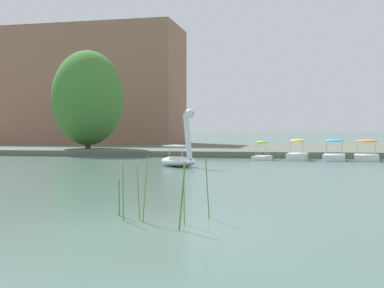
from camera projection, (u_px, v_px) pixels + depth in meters
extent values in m
plane|color=#47665B|center=(142.00, 228.00, 10.21)|extent=(619.33, 619.33, 0.00)
cube|color=#5B6051|center=(240.00, 148.00, 48.11)|extent=(132.65, 25.36, 0.46)
ellipsoid|color=white|center=(178.00, 161.00, 27.27)|extent=(2.88, 2.72, 0.58)
cylinder|color=white|center=(188.00, 136.00, 26.63)|extent=(0.68, 0.63, 2.54)
sphere|color=white|center=(190.00, 114.00, 26.47)|extent=(0.77, 0.77, 0.54)
cone|color=yellow|center=(192.00, 113.00, 26.30)|extent=(0.47, 0.46, 0.30)
cube|color=white|center=(176.00, 146.00, 27.39)|extent=(1.54, 1.53, 0.08)
cylinder|color=silver|center=(169.00, 151.00, 27.07)|extent=(0.04, 0.04, 0.59)
cylinder|color=silver|center=(182.00, 151.00, 27.73)|extent=(0.04, 0.04, 0.59)
cube|color=white|center=(262.00, 158.00, 33.20)|extent=(1.44, 1.96, 0.28)
ellipsoid|color=#8CCC38|center=(262.00, 142.00, 33.16)|extent=(1.04, 1.07, 0.20)
cylinder|color=#B7B7BF|center=(259.00, 149.00, 33.63)|extent=(0.04, 0.04, 0.95)
cylinder|color=#B7B7BF|center=(268.00, 149.00, 33.35)|extent=(0.04, 0.04, 0.95)
cylinder|color=#B7B7BF|center=(256.00, 149.00, 33.01)|extent=(0.04, 0.04, 0.95)
cylinder|color=#B7B7BF|center=(265.00, 149.00, 32.72)|extent=(0.04, 0.04, 0.95)
cube|color=white|center=(297.00, 157.00, 33.07)|extent=(1.66, 2.54, 0.47)
ellipsoid|color=yellow|center=(297.00, 140.00, 33.03)|extent=(1.26, 1.60, 0.20)
cylinder|color=#B7B7BF|center=(292.00, 146.00, 33.73)|extent=(0.04, 0.04, 0.89)
cylinder|color=#B7B7BF|center=(304.00, 147.00, 33.47)|extent=(0.04, 0.04, 0.89)
cylinder|color=#B7B7BF|center=(290.00, 147.00, 32.63)|extent=(0.04, 0.04, 0.89)
cylinder|color=#B7B7BF|center=(302.00, 147.00, 32.37)|extent=(0.04, 0.04, 0.89)
cube|color=white|center=(334.00, 158.00, 32.44)|extent=(1.77, 2.55, 0.42)
ellipsoid|color=#2DB7D1|center=(334.00, 141.00, 32.41)|extent=(1.44, 1.39, 0.20)
cylinder|color=#B7B7BF|center=(327.00, 147.00, 33.03)|extent=(0.04, 0.04, 0.93)
cylinder|color=#B7B7BF|center=(342.00, 147.00, 32.71)|extent=(0.04, 0.04, 0.93)
cylinder|color=#B7B7BF|center=(326.00, 148.00, 32.13)|extent=(0.04, 0.04, 0.93)
cylinder|color=#B7B7BF|center=(342.00, 148.00, 31.81)|extent=(0.04, 0.04, 0.93)
cube|color=white|center=(366.00, 158.00, 32.31)|extent=(1.92, 2.61, 0.42)
ellipsoid|color=orange|center=(366.00, 141.00, 32.28)|extent=(1.65, 1.61, 0.20)
cylinder|color=#B7B7BF|center=(357.00, 147.00, 33.00)|extent=(0.04, 0.04, 0.91)
cylinder|color=#B7B7BF|center=(375.00, 148.00, 32.64)|extent=(0.04, 0.04, 0.91)
cylinder|color=#B7B7BF|center=(357.00, 148.00, 31.95)|extent=(0.04, 0.04, 0.91)
cylinder|color=#B7B7BF|center=(376.00, 148.00, 31.58)|extent=(0.04, 0.04, 0.91)
cylinder|color=brown|center=(88.00, 132.00, 41.55)|extent=(0.50, 0.50, 2.92)
ellipsoid|color=#427A33|center=(88.00, 98.00, 41.46)|extent=(8.58, 8.47, 8.16)
cube|color=#996B56|center=(84.00, 87.00, 58.12)|extent=(24.09, 10.04, 13.69)
cylinder|color=#4C7F33|center=(145.00, 189.00, 10.90)|extent=(0.10, 0.18, 1.50)
cylinder|color=#4C7F33|center=(119.00, 197.00, 11.64)|extent=(0.05, 0.09, 0.92)
cylinder|color=#4C7F33|center=(138.00, 193.00, 11.04)|extent=(0.03, 0.20, 1.29)
cylinder|color=#4C7F33|center=(123.00, 192.00, 11.01)|extent=(0.03, 0.06, 1.33)
cylinder|color=#4C7F33|center=(207.00, 188.00, 11.29)|extent=(0.09, 0.14, 1.46)
cylinder|color=#4C7F33|center=(184.00, 195.00, 10.61)|extent=(0.05, 0.10, 1.32)
cylinder|color=#4C7F33|center=(182.00, 196.00, 10.03)|extent=(0.13, 0.20, 1.40)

